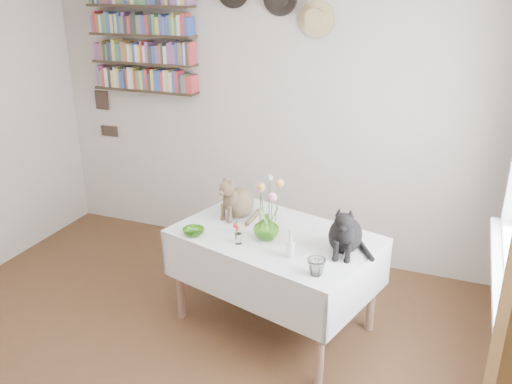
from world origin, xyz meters
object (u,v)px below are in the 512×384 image
at_px(flower_vase, 266,227).
at_px(tabby_cat, 240,195).
at_px(black_cat, 346,226).
at_px(dining_table, 275,257).
at_px(bookshelf_unit, 142,39).

bearing_deg(flower_vase, tabby_cat, 137.90).
relative_size(tabby_cat, black_cat, 0.95).
height_order(dining_table, flower_vase, flower_vase).
bearing_deg(flower_vase, dining_table, 68.00).
xyz_separation_m(dining_table, flower_vase, (-0.03, -0.08, 0.27)).
bearing_deg(tabby_cat, bookshelf_unit, 170.45).
distance_m(dining_table, bookshelf_unit, 2.32).
bearing_deg(dining_table, black_cat, -6.89).
xyz_separation_m(tabby_cat, flower_vase, (0.32, -0.28, -0.08)).
xyz_separation_m(black_cat, bookshelf_unit, (-2.11, 1.10, 0.95)).
distance_m(black_cat, flower_vase, 0.53).
height_order(dining_table, bookshelf_unit, bookshelf_unit).
relative_size(dining_table, black_cat, 4.36).
xyz_separation_m(dining_table, tabby_cat, (-0.35, 0.20, 0.34)).
relative_size(black_cat, bookshelf_unit, 0.35).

